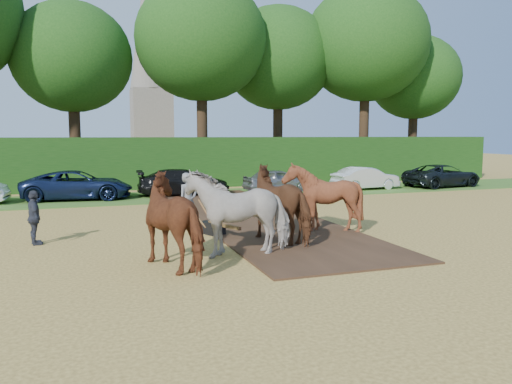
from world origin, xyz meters
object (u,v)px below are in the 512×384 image
(plough_team, at_px, (260,207))
(parked_cars, at_px, (183,183))
(church, at_px, (150,52))
(spectator_far, at_px, (34,218))

(plough_team, height_order, parked_cars, plough_team)
(parked_cars, relative_size, church, 1.33)
(spectator_far, relative_size, plough_team, 0.21)
(parked_cars, xyz_separation_m, church, (3.75, 41.03, 13.04))
(spectator_far, height_order, parked_cars, spectator_far)
(spectator_far, height_order, church, church)
(parked_cars, height_order, church, church)
(spectator_far, relative_size, parked_cars, 0.04)
(spectator_far, xyz_separation_m, parked_cars, (6.18, 9.84, -0.09))
(plough_team, relative_size, church, 0.28)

